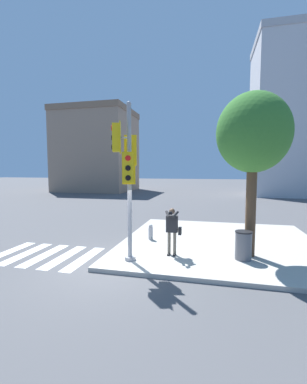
{
  "coord_description": "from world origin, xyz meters",
  "views": [
    {
      "loc": [
        3.26,
        -7.52,
        3.17
      ],
      "look_at": [
        1.25,
        0.92,
        2.41
      ],
      "focal_mm": 24.0,
      "sensor_mm": 36.0,
      "label": 1
    }
  ],
  "objects_px": {
    "fire_hydrant": "(151,232)",
    "trash_bin": "(243,245)",
    "traffic_signal_pole": "(127,165)",
    "person_photographer": "(172,227)",
    "street_tree": "(253,134)"
  },
  "relations": [
    {
      "from": "fire_hydrant",
      "to": "trash_bin",
      "type": "distance_m",
      "value": 4.0
    },
    {
      "from": "traffic_signal_pole",
      "to": "trash_bin",
      "type": "distance_m",
      "value": 4.73
    },
    {
      "from": "street_tree",
      "to": "fire_hydrant",
      "type": "distance_m",
      "value": 5.63
    },
    {
      "from": "traffic_signal_pole",
      "to": "person_photographer",
      "type": "relative_size",
      "value": 3.11
    },
    {
      "from": "traffic_signal_pole",
      "to": "fire_hydrant",
      "type": "relative_size",
      "value": 7.79
    },
    {
      "from": "street_tree",
      "to": "trash_bin",
      "type": "distance_m",
      "value": 3.76
    },
    {
      "from": "person_photographer",
      "to": "trash_bin",
      "type": "bearing_deg",
      "value": 2.23
    },
    {
      "from": "traffic_signal_pole",
      "to": "person_photographer",
      "type": "height_order",
      "value": "traffic_signal_pole"
    },
    {
      "from": "fire_hydrant",
      "to": "traffic_signal_pole",
      "type": "bearing_deg",
      "value": -93.08
    },
    {
      "from": "person_photographer",
      "to": "street_tree",
      "type": "distance_m",
      "value": 4.21
    },
    {
      "from": "person_photographer",
      "to": "fire_hydrant",
      "type": "bearing_deg",
      "value": 124.83
    },
    {
      "from": "person_photographer",
      "to": "trash_bin",
      "type": "relative_size",
      "value": 1.72
    },
    {
      "from": "traffic_signal_pole",
      "to": "trash_bin",
      "type": "bearing_deg",
      "value": 14.18
    },
    {
      "from": "person_photographer",
      "to": "street_tree",
      "type": "xyz_separation_m",
      "value": [
        2.66,
        0.55,
        3.21
      ]
    },
    {
      "from": "fire_hydrant",
      "to": "trash_bin",
      "type": "relative_size",
      "value": 0.69
    }
  ]
}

